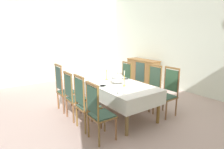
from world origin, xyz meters
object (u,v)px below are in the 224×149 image
at_px(dining_table, 115,86).
at_px(soup_tureen, 117,79).
at_px(candlestick_west, 107,74).
at_px(spoon_primary, 124,79).
at_px(chair_north_a, 123,79).
at_px(bowl_near_left, 126,79).
at_px(spoon_secondary, 90,80).
at_px(sideboard, 143,71).
at_px(bowl_far_right, 121,93).
at_px(chair_south_b, 74,95).
at_px(bowl_near_right, 91,81).
at_px(chair_south_c, 85,102).
at_px(chair_south_d, 99,111).
at_px(candlestick_east, 124,80).
at_px(chair_south_a, 64,88).
at_px(chair_north_b, 137,82).
at_px(bowl_far_left, 103,86).
at_px(chair_north_d, 167,92).
at_px(chair_north_c, 151,87).

height_order(dining_table, soup_tureen, soup_tureen).
relative_size(candlestick_west, spoon_primary, 2.05).
xyz_separation_m(dining_table, chair_north_a, (-0.85, 0.95, -0.14)).
relative_size(bowl_near_left, spoon_secondary, 0.85).
bearing_deg(sideboard, bowl_far_right, 129.34).
bearing_deg(dining_table, soup_tureen, 0.00).
height_order(chair_south_b, bowl_far_right, chair_south_b).
height_order(bowl_far_right, spoon_secondary, bowl_far_right).
height_order(bowl_near_right, bowl_far_right, bowl_far_right).
bearing_deg(chair_south_b, chair_north_a, 107.15).
bearing_deg(bowl_far_right, spoon_primary, 138.27).
relative_size(chair_south_c, spoon_primary, 6.37).
distance_m(candlestick_west, sideboard, 3.06).
relative_size(chair_south_d, candlestick_east, 3.08).
height_order(chair_south_c, bowl_far_right, chair_south_c).
bearing_deg(sideboard, chair_north_a, 118.04).
height_order(chair_south_a, chair_north_b, chair_south_a).
bearing_deg(sideboard, bowl_near_left, 126.87).
distance_m(bowl_near_left, sideboard, 2.88).
bearing_deg(bowl_near_left, bowl_near_right, -115.72).
bearing_deg(spoon_secondary, bowl_far_left, -5.06).
bearing_deg(chair_south_a, chair_north_d, 49.05).
relative_size(bowl_near_left, bowl_far_left, 0.93).
relative_size(chair_north_b, bowl_near_right, 7.73).
height_order(chair_north_d, candlestick_west, chair_north_d).
relative_size(chair_south_a, soup_tureen, 3.81).
bearing_deg(bowl_near_right, chair_south_c, -37.11).
height_order(bowl_near_right, sideboard, sideboard).
relative_size(chair_south_b, bowl_near_left, 7.30).
height_order(soup_tureen, spoon_primary, soup_tureen).
relative_size(chair_north_c, spoon_secondary, 6.40).
distance_m(chair_south_d, bowl_far_right, 0.61).
bearing_deg(bowl_far_right, chair_north_b, 126.84).
distance_m(candlestick_west, spoon_secondary, 0.44).
xyz_separation_m(dining_table, bowl_far_right, (0.74, -0.38, 0.10)).
relative_size(chair_south_d, bowl_near_left, 7.30).
xyz_separation_m(bowl_near_left, sideboard, (-1.72, 2.29, -0.33)).
bearing_deg(chair_north_c, bowl_near_left, 58.22).
bearing_deg(chair_south_c, soup_tureen, 101.57).
distance_m(chair_north_a, chair_north_c, 1.14).
distance_m(bowl_near_right, bowl_far_right, 1.17).
distance_m(chair_south_a, bowl_far_right, 1.70).
distance_m(chair_north_c, soup_tureen, 1.02).
bearing_deg(spoon_primary, bowl_near_right, -105.61).
distance_m(chair_north_b, chair_south_c, 1.98).
bearing_deg(chair_north_a, sideboard, -61.96).
height_order(candlestick_west, spoon_secondary, candlestick_west).
xyz_separation_m(chair_south_c, bowl_far_left, (-0.15, 0.51, 0.21)).
relative_size(chair_north_b, candlestick_west, 3.26).
bearing_deg(soup_tureen, dining_table, -180.00).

